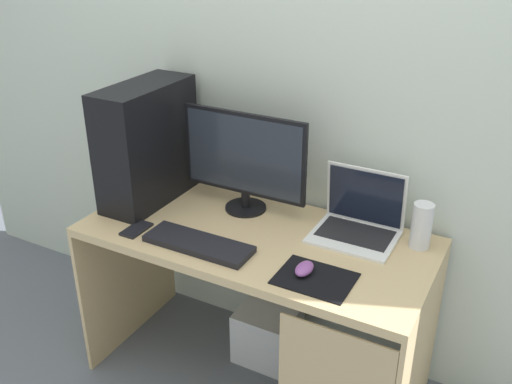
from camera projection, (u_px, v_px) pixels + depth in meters
name	position (u px, v px, depth m)	size (l,w,h in m)	color
ground_plane	(256.00, 375.00, 2.54)	(8.00, 8.00, 0.00)	slate
wall_back	(300.00, 67.00, 2.26)	(4.00, 0.05, 2.60)	beige
desk	(258.00, 268.00, 2.27)	(1.36, 0.64, 0.73)	tan
pc_tower	(147.00, 144.00, 2.40)	(0.20, 0.47, 0.51)	black
monitor	(244.00, 160.00, 2.31)	(0.54, 0.17, 0.43)	black
laptop	(358.00, 222.00, 2.20)	(0.32, 0.25, 0.25)	white
speaker	(422.00, 226.00, 2.10)	(0.08, 0.08, 0.18)	silver
keyboard	(198.00, 244.00, 2.13)	(0.42, 0.14, 0.02)	black
mousepad	(315.00, 278.00, 1.94)	(0.26, 0.20, 0.01)	black
mouse_left	(304.00, 269.00, 1.96)	(0.06, 0.10, 0.03)	#8C4C99
cell_phone	(136.00, 229.00, 2.24)	(0.07, 0.13, 0.01)	black
subwoofer	(268.00, 333.00, 2.61)	(0.25, 0.25, 0.25)	silver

